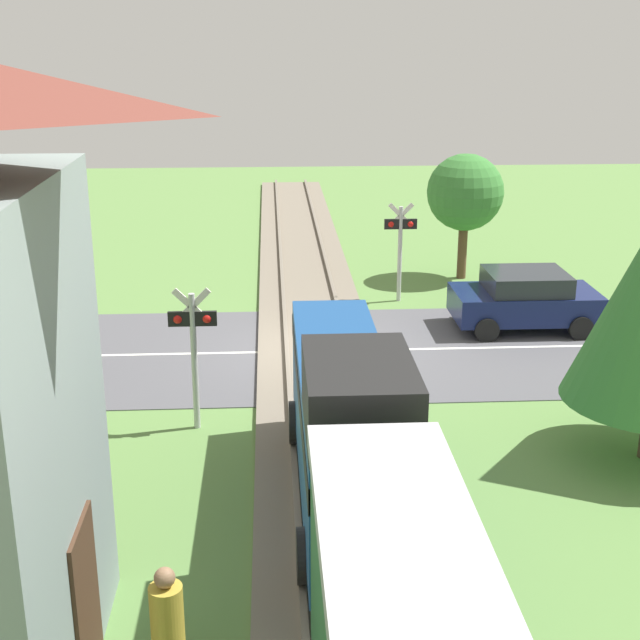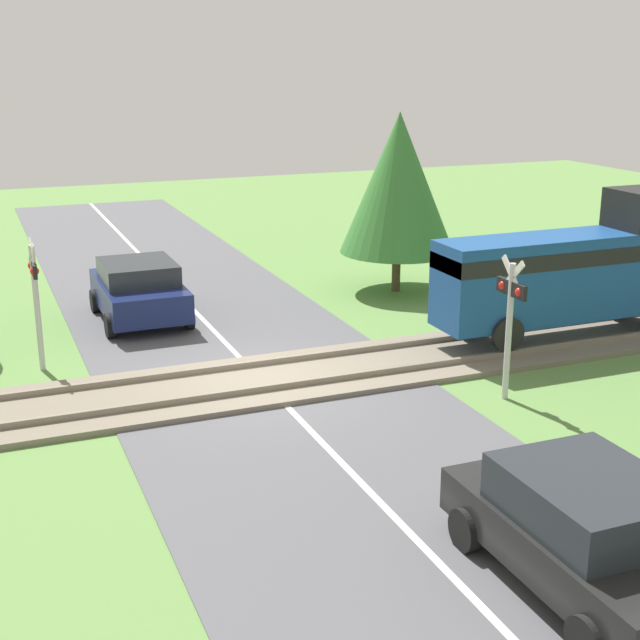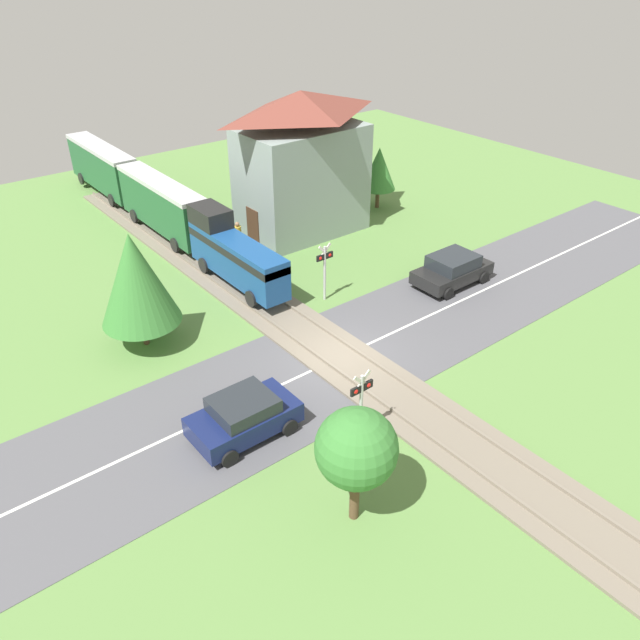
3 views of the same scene
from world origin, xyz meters
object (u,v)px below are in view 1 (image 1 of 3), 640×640
object	(u,v)px
car_near_crossing	(525,299)
crossing_signal_west_approach	(400,238)
pedestrian_by_station	(168,633)
crossing_signal_east_approach	(193,339)

from	to	relation	value
car_near_crossing	crossing_signal_west_approach	xyz separation A→B (m)	(2.83, -2.63, 1.01)
crossing_signal_west_approach	pedestrian_by_station	bearing A→B (deg)	72.38
pedestrian_by_station	crossing_signal_east_approach	bearing A→B (deg)	-88.29
crossing_signal_west_approach	car_near_crossing	bearing A→B (deg)	137.08
crossing_signal_east_approach	pedestrian_by_station	size ratio (longest dim) A/B	1.78
crossing_signal_west_approach	crossing_signal_east_approach	xyz separation A→B (m)	(5.05, 8.14, 0.00)
crossing_signal_west_approach	pedestrian_by_station	xyz separation A→B (m)	(4.84, 15.23, -1.09)
crossing_signal_east_approach	car_near_crossing	bearing A→B (deg)	-145.04
crossing_signal_east_approach	pedestrian_by_station	distance (m)	7.18
car_near_crossing	crossing_signal_west_approach	distance (m)	3.99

